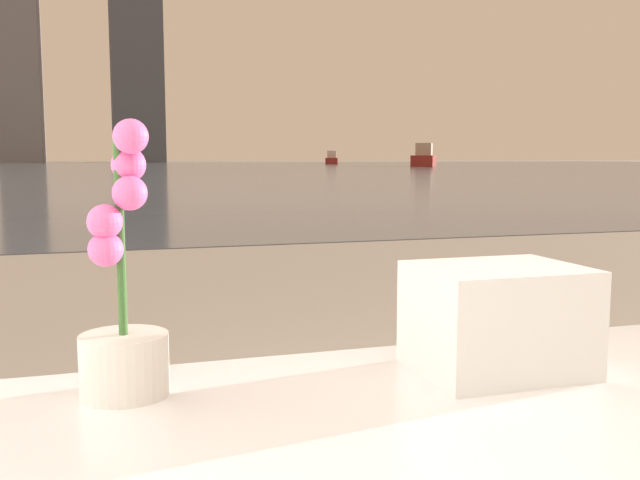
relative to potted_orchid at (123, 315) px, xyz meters
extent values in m
cylinder|color=silver|center=(0.00, 0.00, -0.07)|extent=(0.12, 0.12, 0.08)
cylinder|color=#38662D|center=(0.00, 0.00, 0.10)|extent=(0.01, 0.01, 0.26)
sphere|color=pink|center=(0.02, -0.01, 0.24)|extent=(0.05, 0.05, 0.05)
sphere|color=pink|center=(0.01, 0.01, 0.20)|extent=(0.05, 0.05, 0.05)
sphere|color=pink|center=(0.01, -0.01, 0.16)|extent=(0.05, 0.05, 0.05)
sphere|color=pink|center=(-0.02, -0.01, 0.13)|extent=(0.05, 0.05, 0.05)
sphere|color=pink|center=(-0.02, -0.01, 0.09)|extent=(0.05, 0.05, 0.05)
cube|color=white|center=(0.54, -0.05, -0.09)|extent=(0.24, 0.20, 0.04)
cube|color=white|center=(0.54, -0.05, -0.05)|extent=(0.24, 0.20, 0.04)
cube|color=white|center=(0.54, -0.05, -0.01)|extent=(0.24, 0.20, 0.04)
cube|color=white|center=(0.54, -0.05, 0.03)|extent=(0.24, 0.20, 0.04)
cube|color=slate|center=(0.65, 61.05, -0.68)|extent=(180.00, 110.00, 0.01)
cube|color=maroon|center=(27.27, 81.41, -0.31)|extent=(2.77, 4.48, 0.74)
cube|color=silver|center=(27.27, 81.41, 0.49)|extent=(1.52, 1.85, 0.85)
cube|color=maroon|center=(28.99, 59.43, -0.18)|extent=(4.54, 5.90, 1.00)
cube|color=#B2A893|center=(28.99, 59.43, 0.89)|extent=(2.30, 2.56, 1.14)
camera|label=1|loc=(-0.03, -0.97, 0.21)|focal=40.00mm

